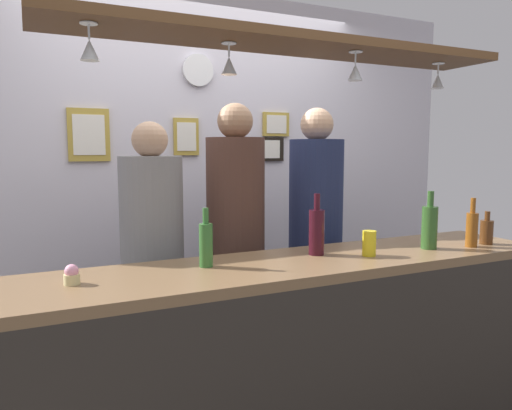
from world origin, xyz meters
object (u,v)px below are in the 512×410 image
(picture_frame_caricature, at_px, (89,135))
(person_right_navy_shirt, at_px, (316,218))
(bottle_beer_green_import, at_px, (206,243))
(bottle_wine_dark_red, at_px, (317,231))
(picture_frame_lower_pair, at_px, (266,149))
(wall_clock, at_px, (198,70))
(person_left_grey_shirt, at_px, (152,243))
(bottle_champagne_green, at_px, (429,226))
(bottle_beer_amber_tall, at_px, (472,228))
(person_middle_brown_shirt, at_px, (236,223))
(picture_frame_upper_small, at_px, (276,124))
(bottle_beer_brown_stubby, at_px, (487,231))
(drink_can, at_px, (369,243))
(picture_frame_crest, at_px, (186,137))
(cupcake, at_px, (72,275))

(picture_frame_caricature, bearing_deg, person_right_navy_shirt, -30.03)
(bottle_beer_green_import, bearing_deg, bottle_wine_dark_red, 0.08)
(picture_frame_lower_pair, bearing_deg, bottle_beer_green_import, -125.58)
(bottle_beer_green_import, bearing_deg, person_right_navy_shirt, 32.57)
(bottle_beer_green_import, bearing_deg, wall_clock, 72.56)
(person_right_navy_shirt, xyz_separation_m, wall_clock, (-0.53, 0.73, 0.98))
(picture_frame_caricature, bearing_deg, person_left_grey_shirt, -72.87)
(bottle_champagne_green, distance_m, picture_frame_lower_pair, 1.53)
(person_left_grey_shirt, distance_m, bottle_beer_amber_tall, 1.70)
(person_middle_brown_shirt, distance_m, picture_frame_caricature, 1.15)
(person_right_navy_shirt, bearing_deg, picture_frame_upper_small, 82.43)
(bottle_wine_dark_red, bearing_deg, bottle_beer_amber_tall, -12.56)
(person_right_navy_shirt, bearing_deg, bottle_beer_brown_stubby, -52.31)
(drink_can, bearing_deg, picture_frame_crest, 107.28)
(bottle_wine_dark_red, xyz_separation_m, drink_can, (0.22, -0.13, -0.06))
(person_right_navy_shirt, relative_size, picture_frame_upper_small, 7.92)
(picture_frame_caricature, height_order, picture_frame_lower_pair, picture_frame_caricature)
(drink_can, bearing_deg, bottle_beer_brown_stubby, -3.15)
(person_right_navy_shirt, relative_size, bottle_champagne_green, 5.81)
(bottle_beer_brown_stubby, distance_m, picture_frame_lower_pair, 1.68)
(bottle_beer_brown_stubby, height_order, drink_can, bottle_beer_brown_stubby)
(bottle_beer_amber_tall, relative_size, drink_can, 2.13)
(person_middle_brown_shirt, bearing_deg, picture_frame_crest, 95.13)
(bottle_beer_brown_stubby, distance_m, bottle_beer_green_import, 1.55)
(bottle_beer_brown_stubby, xyz_separation_m, bottle_beer_amber_tall, (-0.13, -0.02, 0.03))
(picture_frame_crest, xyz_separation_m, picture_frame_lower_pair, (0.63, 0.00, -0.09))
(bottle_wine_dark_red, height_order, picture_frame_crest, picture_frame_crest)
(bottle_wine_dark_red, relative_size, picture_frame_caricature, 0.88)
(bottle_beer_brown_stubby, xyz_separation_m, picture_frame_caricature, (-1.86, 1.51, 0.53))
(person_right_navy_shirt, xyz_separation_m, bottle_beer_amber_tall, (0.47, -0.79, 0.02))
(person_left_grey_shirt, xyz_separation_m, cupcake, (-0.46, -0.65, 0.03))
(bottle_beer_green_import, bearing_deg, bottle_champagne_green, -6.20)
(bottle_champagne_green, xyz_separation_m, wall_clock, (-0.75, 1.46, 0.94))
(person_middle_brown_shirt, xyz_separation_m, bottle_beer_amber_tall, (1.02, -0.79, 0.02))
(bottle_beer_brown_stubby, xyz_separation_m, picture_frame_upper_small, (-0.50, 1.51, 0.63))
(bottle_champagne_green, relative_size, picture_frame_caricature, 0.88)
(person_left_grey_shirt, xyz_separation_m, person_middle_brown_shirt, (0.49, 0.00, 0.08))
(bottle_beer_amber_tall, bearing_deg, picture_frame_crest, 125.37)
(bottle_beer_amber_tall, xyz_separation_m, bottle_beer_green_import, (-1.41, 0.19, 0.00))
(person_left_grey_shirt, bearing_deg, bottle_beer_amber_tall, -27.69)
(bottle_beer_brown_stubby, bearing_deg, bottle_beer_green_import, 173.69)
(bottle_beer_green_import, distance_m, picture_frame_caricature, 1.46)
(person_right_navy_shirt, xyz_separation_m, picture_frame_crest, (-0.62, 0.73, 0.52))
(bottle_beer_green_import, xyz_separation_m, picture_frame_crest, (0.33, 1.34, 0.50))
(bottle_champagne_green, height_order, cupcake, bottle_champagne_green)
(person_right_navy_shirt, distance_m, bottle_beer_green_import, 1.12)
(bottle_beer_brown_stubby, xyz_separation_m, picture_frame_lower_pair, (-0.59, 1.51, 0.44))
(person_left_grey_shirt, relative_size, bottle_beer_brown_stubby, 9.08)
(person_left_grey_shirt, bearing_deg, person_right_navy_shirt, 0.00)
(bottle_beer_brown_stubby, relative_size, bottle_beer_amber_tall, 0.69)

